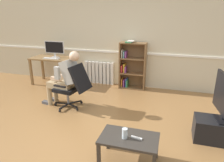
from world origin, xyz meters
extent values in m
plane|color=olive|center=(0.00, 0.00, 0.00)|extent=(18.00, 18.00, 0.00)
cube|color=beige|center=(0.00, 2.65, 1.35)|extent=(12.00, 0.10, 2.70)
cube|color=white|center=(0.00, 2.58, 0.92)|extent=(12.00, 0.03, 0.05)
cube|color=olive|center=(-2.51, 1.88, 0.36)|extent=(0.06, 0.06, 0.72)
cube|color=olive|center=(-1.44, 1.88, 0.36)|extent=(0.06, 0.06, 0.72)
cube|color=olive|center=(-1.44, 2.42, 0.36)|extent=(0.06, 0.06, 0.72)
cube|color=olive|center=(-2.51, 2.42, 0.36)|extent=(0.06, 0.06, 0.72)
cube|color=olive|center=(-1.98, 2.15, 0.74)|extent=(1.14, 0.62, 0.04)
cube|color=silver|center=(-1.92, 2.21, 0.76)|extent=(0.18, 0.14, 0.01)
cube|color=silver|center=(-1.92, 2.23, 0.82)|extent=(0.04, 0.02, 0.10)
cube|color=silver|center=(-1.92, 2.23, 1.03)|extent=(0.59, 0.02, 0.33)
cube|color=black|center=(-1.92, 2.22, 1.03)|extent=(0.54, 0.00, 0.30)
cube|color=white|center=(-1.95, 2.01, 0.77)|extent=(0.38, 0.12, 0.02)
cube|color=white|center=(-1.71, 2.03, 0.77)|extent=(0.06, 0.10, 0.03)
cube|color=brown|center=(-0.08, 2.42, 0.61)|extent=(0.03, 0.28, 1.23)
cube|color=brown|center=(0.57, 2.42, 0.61)|extent=(0.03, 0.28, 1.23)
cube|color=brown|center=(0.24, 2.56, 0.61)|extent=(0.65, 0.02, 1.23)
cube|color=brown|center=(0.24, 2.42, 0.01)|extent=(0.62, 0.28, 0.03)
cube|color=brown|center=(0.24, 2.42, 0.41)|extent=(0.62, 0.28, 0.03)
cube|color=brown|center=(0.24, 2.42, 0.81)|extent=(0.62, 0.28, 0.03)
cube|color=brown|center=(0.24, 2.42, 1.21)|extent=(0.62, 0.28, 0.03)
cube|color=orange|center=(-0.03, 2.43, 0.13)|extent=(0.03, 0.19, 0.21)
cube|color=red|center=(-0.03, 2.41, 0.52)|extent=(0.04, 0.19, 0.19)
cube|color=beige|center=(-0.03, 2.42, 0.93)|extent=(0.03, 0.19, 0.20)
cube|color=#89428E|center=(0.03, 2.43, 0.13)|extent=(0.04, 0.19, 0.20)
cube|color=gold|center=(0.03, 2.44, 0.54)|extent=(0.03, 0.19, 0.23)
cube|color=#6699A3|center=(0.02, 2.41, 0.91)|extent=(0.03, 0.19, 0.17)
cube|color=#2D519E|center=(0.09, 2.43, 0.14)|extent=(0.04, 0.19, 0.22)
cube|color=#89428E|center=(0.06, 2.42, 0.50)|extent=(0.03, 0.19, 0.15)
cube|color=#89428E|center=(0.06, 2.44, 0.91)|extent=(0.04, 0.19, 0.17)
cube|color=#38844C|center=(0.11, 2.43, 0.12)|extent=(0.04, 0.19, 0.19)
cube|color=#38844C|center=(0.14, 2.39, 1.24)|extent=(0.16, 0.22, 0.02)
cube|color=white|center=(0.18, 2.40, 1.26)|extent=(0.16, 0.22, 0.02)
cube|color=white|center=(-1.12, 2.54, 0.31)|extent=(0.08, 0.08, 0.63)
cube|color=white|center=(-1.01, 2.54, 0.31)|extent=(0.08, 0.08, 0.63)
cube|color=white|center=(-0.90, 2.54, 0.31)|extent=(0.08, 0.08, 0.63)
cube|color=white|center=(-0.79, 2.54, 0.31)|extent=(0.08, 0.08, 0.63)
cube|color=white|center=(-0.68, 2.54, 0.31)|extent=(0.08, 0.08, 0.63)
cube|color=white|center=(-0.57, 2.54, 0.31)|extent=(0.08, 0.08, 0.63)
cube|color=white|center=(-0.46, 2.54, 0.31)|extent=(0.08, 0.08, 0.63)
cube|color=white|center=(-0.35, 2.54, 0.31)|extent=(0.08, 0.08, 0.63)
cube|color=black|center=(-0.88, 0.75, 0.07)|extent=(0.08, 0.30, 0.02)
cylinder|color=black|center=(-0.90, 0.60, 0.03)|extent=(0.03, 0.06, 0.06)
cube|color=black|center=(-0.72, 0.83, 0.07)|extent=(0.28, 0.17, 0.02)
cylinder|color=black|center=(-0.59, 0.77, 0.03)|extent=(0.06, 0.04, 0.06)
cube|color=black|center=(-0.75, 1.01, 0.07)|extent=(0.24, 0.24, 0.02)
cylinder|color=black|center=(-0.65, 1.12, 0.03)|extent=(0.05, 0.06, 0.06)
cube|color=black|center=(-0.93, 1.03, 0.07)|extent=(0.17, 0.28, 0.02)
cylinder|color=black|center=(-1.00, 1.17, 0.03)|extent=(0.05, 0.06, 0.06)
cube|color=black|center=(-1.01, 0.88, 0.07)|extent=(0.30, 0.09, 0.02)
cylinder|color=black|center=(-1.15, 0.85, 0.03)|extent=(0.06, 0.03, 0.06)
cylinder|color=gray|center=(-0.86, 0.90, 0.23)|extent=(0.05, 0.05, 0.30)
cube|color=black|center=(-0.86, 0.90, 0.41)|extent=(0.52, 0.52, 0.07)
cube|color=black|center=(-0.51, 0.85, 0.70)|extent=(0.35, 0.47, 0.53)
cube|color=black|center=(-0.80, 1.15, 0.56)|extent=(0.28, 0.08, 0.03)
cube|color=black|center=(-0.88, 0.64, 0.56)|extent=(0.28, 0.08, 0.03)
cube|color=tan|center=(-0.86, 0.90, 0.52)|extent=(0.31, 0.37, 0.14)
cube|color=#B2B2AD|center=(-0.74, 0.88, 0.81)|extent=(0.39, 0.39, 0.52)
sphere|color=beige|center=(-0.63, 0.87, 1.13)|extent=(0.20, 0.20, 0.20)
cube|color=black|center=(-1.14, 0.94, 0.62)|extent=(0.15, 0.06, 0.02)
cube|color=tan|center=(-1.05, 1.03, 0.49)|extent=(0.43, 0.19, 0.13)
cylinder|color=tan|center=(-1.26, 1.06, 0.23)|extent=(0.10, 0.10, 0.46)
cube|color=#4C4C51|center=(-1.36, 1.07, 0.03)|extent=(0.23, 0.12, 0.06)
cube|color=tan|center=(-1.08, 0.83, 0.49)|extent=(0.43, 0.19, 0.13)
cylinder|color=tan|center=(-1.29, 0.86, 0.23)|extent=(0.10, 0.10, 0.46)
cube|color=#4C4C51|center=(-1.39, 0.88, 0.03)|extent=(0.23, 0.12, 0.06)
cube|color=#B2B2AD|center=(-0.93, 1.07, 0.79)|extent=(0.11, 0.09, 0.26)
cube|color=beige|center=(-1.04, 1.02, 0.64)|extent=(0.25, 0.10, 0.07)
cube|color=#B2B2AD|center=(-0.98, 0.76, 0.79)|extent=(0.11, 0.09, 0.26)
cube|color=beige|center=(-1.07, 0.83, 0.64)|extent=(0.25, 0.10, 0.07)
cube|color=black|center=(2.07, 0.45, 0.18)|extent=(0.80, 0.41, 0.37)
cube|color=black|center=(2.07, 0.45, 0.38)|extent=(0.24, 0.34, 0.02)
cylinder|color=black|center=(2.07, 0.45, 0.41)|extent=(0.04, 0.04, 0.05)
cube|color=#332D28|center=(0.42, -0.66, 0.18)|extent=(0.04, 0.04, 0.36)
cube|color=#332D28|center=(1.13, -0.24, 0.18)|extent=(0.04, 0.04, 0.36)
cube|color=#332D28|center=(0.42, -0.24, 0.18)|extent=(0.04, 0.04, 0.36)
cube|color=#332D28|center=(0.78, -0.45, 0.38)|extent=(0.78, 0.47, 0.03)
cylinder|color=silver|center=(0.72, -0.48, 0.46)|extent=(0.07, 0.07, 0.14)
cube|color=white|center=(0.87, -0.45, 0.40)|extent=(0.15, 0.06, 0.02)
camera|label=1|loc=(1.24, -2.78, 1.99)|focal=33.30mm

